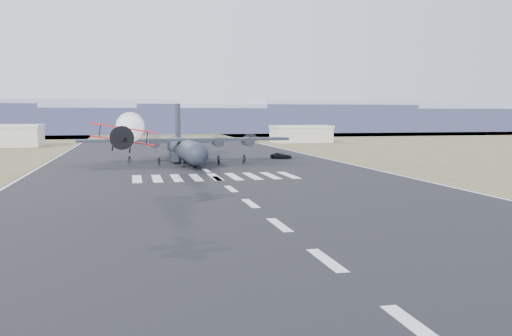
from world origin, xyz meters
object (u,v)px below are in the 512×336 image
object	(u,v)px
crew_a	(245,159)
crew_c	(129,161)
support_vehicle	(281,156)
crew_h	(244,159)
crew_e	(183,163)
crew_g	(219,161)
transport_aircraft	(185,147)
aerobatic_biplane	(123,136)
crew_b	(159,162)
hangar_right	(301,134)
crew_f	(219,160)
crew_d	(190,161)

from	to	relation	value
crew_a	crew_c	xyz separation A→B (m)	(-22.70, -0.48, 0.12)
support_vehicle	crew_h	size ratio (longest dim) A/B	2.61
crew_c	crew_e	size ratio (longest dim) A/B	1.06
crew_e	crew_g	size ratio (longest dim) A/B	1.10
transport_aircraft	aerobatic_biplane	bearing A→B (deg)	-103.01
crew_b	crew_e	world-z (taller)	crew_e
aerobatic_biplane	transport_aircraft	bearing A→B (deg)	80.15
support_vehicle	crew_b	world-z (taller)	crew_b
aerobatic_biplane	crew_a	bearing A→B (deg)	68.32
support_vehicle	crew_b	bearing A→B (deg)	139.46
hangar_right	crew_h	xyz separation A→B (m)	(-36.97, -79.05, -2.09)
crew_c	crew_f	size ratio (longest dim) A/B	1.03
aerobatic_biplane	crew_e	distance (m)	49.98
support_vehicle	crew_e	xyz separation A→B (m)	(-23.21, -15.01, 0.22)
crew_d	crew_g	bearing A→B (deg)	-33.11
transport_aircraft	support_vehicle	bearing A→B (deg)	9.83
crew_h	hangar_right	bearing A→B (deg)	24.89
crew_e	crew_a	bearing A→B (deg)	36.31
hangar_right	crew_d	xyz separation A→B (m)	(-47.82, -80.49, -2.06)
crew_e	crew_g	xyz separation A→B (m)	(7.38, 3.53, -0.08)
crew_c	crew_h	bearing A→B (deg)	-3.88
aerobatic_biplane	crew_g	size ratio (longest dim) A/B	3.73
aerobatic_biplane	crew_d	size ratio (longest dim) A/B	3.18
crew_f	support_vehicle	bearing A→B (deg)	-41.61
hangar_right	transport_aircraft	xyz separation A→B (m)	(-48.03, -72.72, 0.14)
crew_a	support_vehicle	bearing A→B (deg)	-128.07
crew_c	crew_e	world-z (taller)	crew_c
crew_g	crew_b	bearing A→B (deg)	-159.86
crew_b	aerobatic_biplane	bearing A→B (deg)	105.72
crew_b	crew_d	size ratio (longest dim) A/B	0.87
crew_h	crew_b	bearing A→B (deg)	140.98
aerobatic_biplane	crew_a	distance (m)	59.70
aerobatic_biplane	crew_a	xyz separation A→B (m)	(22.93, 54.68, -6.95)
crew_f	crew_a	bearing A→B (deg)	-53.82
crew_b	crew_g	xyz separation A→B (m)	(11.56, -0.26, -0.01)
aerobatic_biplane	crew_h	bearing A→B (deg)	67.98
support_vehicle	crew_g	bearing A→B (deg)	153.14
crew_a	transport_aircraft	bearing A→B (deg)	-9.16
hangar_right	support_vehicle	bearing A→B (deg)	-111.10
aerobatic_biplane	crew_e	world-z (taller)	aerobatic_biplane
hangar_right	crew_d	world-z (taller)	hangar_right
hangar_right	crew_h	world-z (taller)	hangar_right
crew_f	crew_c	bearing A→B (deg)	96.47
aerobatic_biplane	crew_c	world-z (taller)	aerobatic_biplane
hangar_right	support_vehicle	distance (m)	73.06
crew_d	crew_h	size ratio (longest dim) A/B	1.03
crew_d	crew_f	distance (m)	5.75
support_vehicle	crew_h	bearing A→B (deg)	162.81
crew_d	crew_b	bearing A→B (deg)	127.18
crew_b	crew_e	xyz separation A→B (m)	(4.18, -3.79, 0.07)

